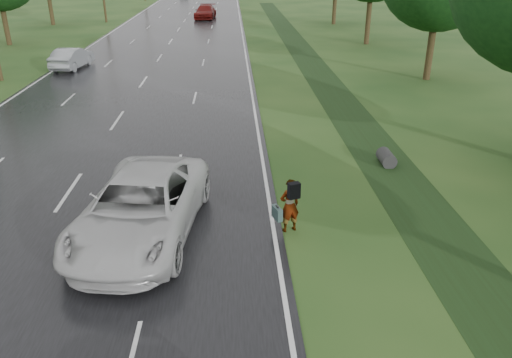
{
  "coord_description": "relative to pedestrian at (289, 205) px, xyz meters",
  "views": [
    {
      "loc": [
        5.62,
        -7.55,
        7.41
      ],
      "look_at": [
        6.27,
        5.95,
        1.3
      ],
      "focal_mm": 35.0,
      "sensor_mm": 36.0,
      "label": 1
    }
  ],
  "objects": [
    {
      "name": "edge_stripe_east",
      "position": [
        -0.43,
        39.9,
        -0.8
      ],
      "size": [
        0.12,
        180.0,
        0.01
      ],
      "primitive_type": "cube",
      "color": "silver",
      "rests_on": "road"
    },
    {
      "name": "silver_sedan",
      "position": [
        -12.79,
        23.32,
        -0.09
      ],
      "size": [
        2.1,
        4.54,
        1.44
      ],
      "primitive_type": "imported",
      "rotation": [
        0.0,
        0.0,
        3.01
      ],
      "color": "#919599",
      "rests_on": "road"
    },
    {
      "name": "pedestrian",
      "position": [
        0.0,
        0.0,
        0.0
      ],
      "size": [
        0.86,
        0.66,
        1.65
      ],
      "rotation": [
        0.0,
        0.0,
        3.49
      ],
      "color": "#A5998C",
      "rests_on": "ground"
    },
    {
      "name": "far_car_red",
      "position": [
        -4.73,
        52.65,
        -0.0
      ],
      "size": [
        2.79,
        5.76,
        1.62
      ],
      "primitive_type": "imported",
      "rotation": [
        0.0,
        0.0,
        -0.1
      ],
      "color": "maroon",
      "rests_on": "road"
    },
    {
      "name": "center_line",
      "position": [
        -7.18,
        39.9,
        -0.8
      ],
      "size": [
        0.12,
        180.0,
        0.01
      ],
      "primitive_type": "cube",
      "color": "silver",
      "rests_on": "road"
    },
    {
      "name": "drainage_ditch",
      "position": [
        4.32,
        13.61,
        -0.81
      ],
      "size": [
        2.2,
        120.0,
        0.56
      ],
      "color": "black",
      "rests_on": "ground"
    },
    {
      "name": "edge_stripe_west",
      "position": [
        -13.93,
        39.9,
        -0.8
      ],
      "size": [
        0.12,
        180.0,
        0.01
      ],
      "primitive_type": "cube",
      "color": "silver",
      "rests_on": "road"
    },
    {
      "name": "white_pickup",
      "position": [
        -4.18,
        -0.1,
        0.08
      ],
      "size": [
        3.78,
        6.75,
        1.78
      ],
      "primitive_type": "imported",
      "rotation": [
        0.0,
        0.0,
        -0.13
      ],
      "color": "#BBBBBB",
      "rests_on": "road"
    },
    {
      "name": "road",
      "position": [
        -7.18,
        39.9,
        -0.83
      ],
      "size": [
        14.0,
        180.0,
        0.04
      ],
      "primitive_type": "cube",
      "color": "black",
      "rests_on": "ground"
    }
  ]
}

